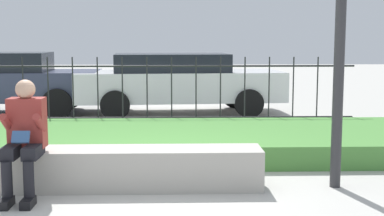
{
  "coord_description": "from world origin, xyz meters",
  "views": [
    {
      "loc": [
        0.28,
        -5.94,
        1.68
      ],
      "look_at": [
        0.55,
        2.34,
        0.62
      ],
      "focal_mm": 50.0,
      "sensor_mm": 36.0,
      "label": 1
    }
  ],
  "objects_px": {
    "stone_bench": "(131,171)",
    "car_parked_center": "(178,81)",
    "car_parked_left": "(3,81)",
    "person_seated_reader": "(25,134)"
  },
  "relations": [
    {
      "from": "car_parked_center",
      "to": "car_parked_left",
      "type": "relative_size",
      "value": 1.1
    },
    {
      "from": "car_parked_center",
      "to": "car_parked_left",
      "type": "bearing_deg",
      "value": 175.07
    },
    {
      "from": "stone_bench",
      "to": "car_parked_left",
      "type": "relative_size",
      "value": 0.69
    },
    {
      "from": "stone_bench",
      "to": "person_seated_reader",
      "type": "bearing_deg",
      "value": -164.78
    },
    {
      "from": "stone_bench",
      "to": "car_parked_center",
      "type": "relative_size",
      "value": 0.63
    },
    {
      "from": "car_parked_center",
      "to": "car_parked_left",
      "type": "distance_m",
      "value": 3.97
    },
    {
      "from": "car_parked_left",
      "to": "person_seated_reader",
      "type": "bearing_deg",
      "value": -73.11
    },
    {
      "from": "person_seated_reader",
      "to": "car_parked_center",
      "type": "distance_m",
      "value": 6.7
    },
    {
      "from": "car_parked_center",
      "to": "car_parked_left",
      "type": "xyz_separation_m",
      "value": [
        -3.97,
        0.06,
        0.01
      ]
    },
    {
      "from": "car_parked_center",
      "to": "person_seated_reader",
      "type": "bearing_deg",
      "value": -108.45
    }
  ]
}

